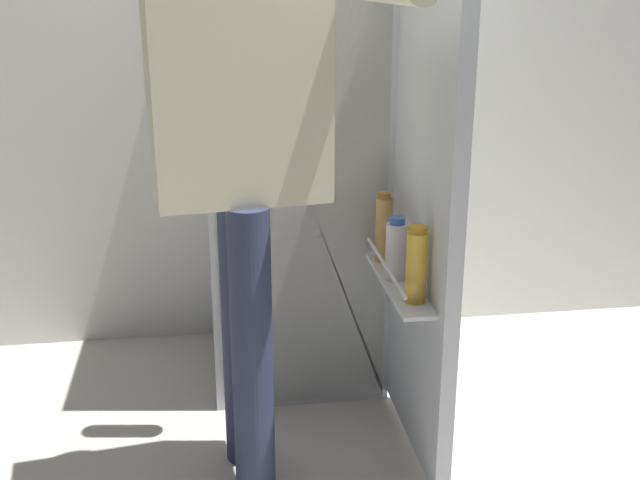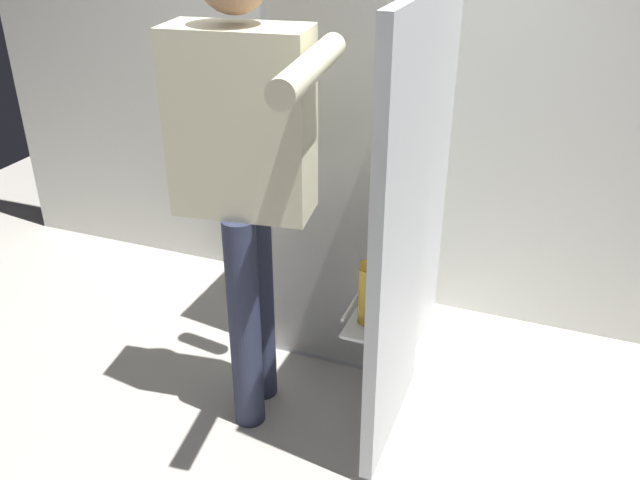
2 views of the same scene
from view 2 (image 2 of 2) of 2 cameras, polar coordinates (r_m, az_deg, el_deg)
ground_plane at (r=2.90m, az=-0.36°, el=-13.21°), size 6.39×6.39×0.00m
kitchen_wall at (r=3.15m, az=6.15°, el=17.36°), size 4.40×0.10×2.69m
refrigerator at (r=2.89m, az=3.83°, el=5.94°), size 0.67×1.27×1.67m
person at (r=2.32m, az=-6.28°, el=7.02°), size 0.65×0.77×1.78m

